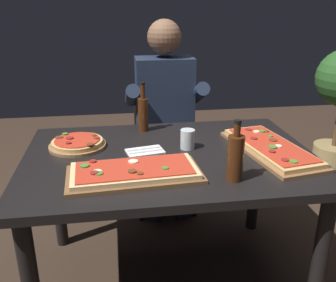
% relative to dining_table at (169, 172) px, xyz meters
% --- Properties ---
extents(ground_plane, '(6.40, 6.40, 0.00)m').
position_rel_dining_table_xyz_m(ground_plane, '(0.00, 0.00, -0.64)').
color(ground_plane, '#38281E').
extents(dining_table, '(1.40, 0.96, 0.74)m').
position_rel_dining_table_xyz_m(dining_table, '(0.00, 0.00, 0.00)').
color(dining_table, black).
rests_on(dining_table, ground_plane).
extents(pizza_rectangular_front, '(0.58, 0.31, 0.05)m').
position_rel_dining_table_xyz_m(pizza_rectangular_front, '(-0.18, -0.22, 0.12)').
color(pizza_rectangular_front, brown).
rests_on(pizza_rectangular_front, dining_table).
extents(pizza_rectangular_left, '(0.36, 0.63, 0.05)m').
position_rel_dining_table_xyz_m(pizza_rectangular_left, '(0.50, -0.04, 0.12)').
color(pizza_rectangular_left, brown).
rests_on(pizza_rectangular_left, dining_table).
extents(pizza_round_far, '(0.29, 0.29, 0.05)m').
position_rel_dining_table_xyz_m(pizza_round_far, '(-0.45, 0.16, 0.11)').
color(pizza_round_far, olive).
rests_on(pizza_round_far, dining_table).
extents(wine_bottle_dark, '(0.06, 0.06, 0.28)m').
position_rel_dining_table_xyz_m(wine_bottle_dark, '(-0.10, 0.37, 0.20)').
color(wine_bottle_dark, '#47230F').
rests_on(wine_bottle_dark, dining_table).
extents(oil_bottle_amber, '(0.07, 0.07, 0.26)m').
position_rel_dining_table_xyz_m(oil_bottle_amber, '(0.23, -0.31, 0.20)').
color(oil_bottle_amber, '#47230F').
rests_on(oil_bottle_amber, dining_table).
extents(tumbler_near_camera, '(0.07, 0.07, 0.10)m').
position_rel_dining_table_xyz_m(tumbler_near_camera, '(0.10, 0.06, 0.14)').
color(tumbler_near_camera, silver).
rests_on(tumbler_near_camera, dining_table).
extents(napkin_cutlery_set, '(0.20, 0.14, 0.01)m').
position_rel_dining_table_xyz_m(napkin_cutlery_set, '(-0.12, 0.05, 0.10)').
color(napkin_cutlery_set, white).
rests_on(napkin_cutlery_set, dining_table).
extents(diner_chair, '(0.44, 0.44, 0.87)m').
position_rel_dining_table_xyz_m(diner_chair, '(0.08, 0.86, -0.16)').
color(diner_chair, black).
rests_on(diner_chair, ground_plane).
extents(seated_diner, '(0.53, 0.41, 1.33)m').
position_rel_dining_table_xyz_m(seated_diner, '(0.08, 0.74, 0.10)').
color(seated_diner, '#23232D').
rests_on(seated_diner, ground_plane).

